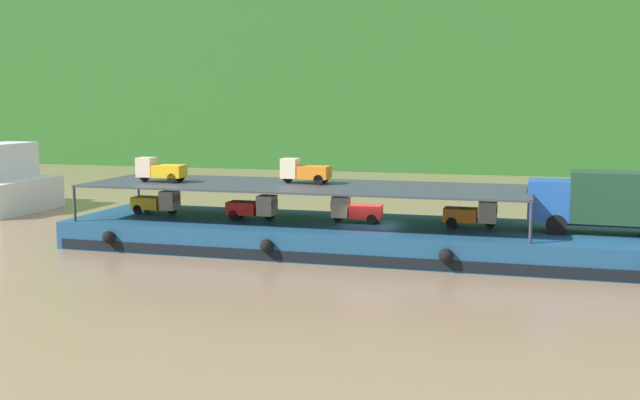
% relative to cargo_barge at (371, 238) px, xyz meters
% --- Properties ---
extents(ground_plane, '(400.00, 400.00, 0.00)m').
position_rel_cargo_barge_xyz_m(ground_plane, '(0.00, 0.02, -0.75)').
color(ground_plane, '#7F664C').
extents(cargo_barge, '(33.42, 8.49, 1.50)m').
position_rel_cargo_barge_xyz_m(cargo_barge, '(0.00, 0.00, 0.00)').
color(cargo_barge, navy).
rests_on(cargo_barge, ground).
extents(covered_lorry, '(7.92, 2.55, 3.10)m').
position_rel_cargo_barge_xyz_m(covered_lorry, '(11.73, 0.18, 2.45)').
color(covered_lorry, '#1E4C99').
rests_on(covered_lorry, cargo_barge).
extents(cargo_rack, '(24.22, 7.14, 2.00)m').
position_rel_cargo_barge_xyz_m(cargo_rack, '(-3.80, 0.02, 2.69)').
color(cargo_rack, '#2D333D').
rests_on(cargo_rack, cargo_barge).
extents(mini_truck_lower_stern, '(2.76, 1.23, 1.38)m').
position_rel_cargo_barge_xyz_m(mini_truck_lower_stern, '(-12.84, 0.30, 1.44)').
color(mini_truck_lower_stern, gold).
rests_on(mini_truck_lower_stern, cargo_barge).
extents(mini_truck_lower_aft, '(2.77, 1.26, 1.38)m').
position_rel_cargo_barge_xyz_m(mini_truck_lower_aft, '(-6.65, -0.21, 1.44)').
color(mini_truck_lower_aft, red).
rests_on(mini_truck_lower_aft, cargo_barge).
extents(mini_truck_lower_mid, '(2.78, 1.26, 1.38)m').
position_rel_cargo_barge_xyz_m(mini_truck_lower_mid, '(-0.89, 0.33, 1.44)').
color(mini_truck_lower_mid, red).
rests_on(mini_truck_lower_mid, cargo_barge).
extents(mini_truck_lower_fore, '(2.76, 1.23, 1.38)m').
position_rel_cargo_barge_xyz_m(mini_truck_lower_fore, '(5.27, 0.47, 1.44)').
color(mini_truck_lower_fore, orange).
rests_on(mini_truck_lower_fore, cargo_barge).
extents(mini_truck_upper_stern, '(2.77, 1.26, 1.38)m').
position_rel_cargo_barge_xyz_m(mini_truck_upper_stern, '(-12.06, -0.66, 3.44)').
color(mini_truck_upper_stern, gold).
rests_on(mini_truck_upper_stern, cargo_rack).
extents(mini_truck_upper_mid, '(2.75, 1.22, 1.38)m').
position_rel_cargo_barge_xyz_m(mini_truck_upper_mid, '(-3.94, 0.80, 3.44)').
color(mini_truck_upper_mid, orange).
rests_on(mini_truck_upper_mid, cargo_rack).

